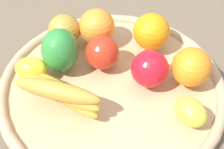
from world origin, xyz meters
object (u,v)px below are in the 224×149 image
at_px(apple_1, 102,53).
at_px(banana_bunch, 61,93).
at_px(lemon_0, 31,69).
at_px(lemon_1, 191,112).
at_px(orange_1, 97,27).
at_px(bell_pepper, 60,50).
at_px(orange_2, 191,67).
at_px(apple_0, 64,30).
at_px(apple_2, 150,69).
at_px(orange_0, 151,32).

bearing_deg(apple_1, banana_bunch, 179.39).
bearing_deg(lemon_0, lemon_1, -75.41).
bearing_deg(apple_1, orange_1, 43.78).
xyz_separation_m(lemon_1, bell_pepper, (-0.02, 0.27, 0.02)).
xyz_separation_m(banana_bunch, lemon_0, (0.02, 0.09, -0.01)).
xyz_separation_m(orange_1, lemon_0, (-0.16, 0.04, -0.02)).
relative_size(banana_bunch, orange_2, 2.16).
height_order(apple_0, lemon_0, apple_0).
distance_m(apple_2, lemon_0, 0.23).
distance_m(orange_2, apple_0, 0.27).
xyz_separation_m(orange_1, lemon_1, (-0.08, -0.26, -0.02)).
bearing_deg(apple_0, banana_bunch, -142.14).
xyz_separation_m(banana_bunch, orange_0, (0.23, -0.05, 0.01)).
xyz_separation_m(banana_bunch, lemon_1, (0.10, -0.21, -0.01)).
height_order(banana_bunch, lemon_0, banana_bunch).
bearing_deg(orange_2, lemon_0, 122.18).
relative_size(orange_1, banana_bunch, 0.47).
relative_size(orange_2, lemon_0, 1.21).
height_order(bell_pepper, apple_0, bell_pepper).
height_order(banana_bunch, lemon_1, banana_bunch).
bearing_deg(orange_0, lemon_0, 145.43).
distance_m(apple_2, bell_pepper, 0.18).
distance_m(orange_1, lemon_0, 0.17).
bearing_deg(lemon_1, apple_0, 82.98).
height_order(banana_bunch, bell_pepper, bell_pepper).
bearing_deg(lemon_0, apple_1, -42.05).
height_order(lemon_1, lemon_0, same).
bearing_deg(orange_0, orange_2, -113.06).
xyz_separation_m(apple_1, orange_2, (0.06, -0.16, 0.00)).
bearing_deg(orange_1, orange_2, -89.40).
height_order(apple_1, lemon_0, apple_1).
relative_size(orange_1, bell_pepper, 0.86).
height_order(apple_2, orange_2, orange_2).
xyz_separation_m(apple_1, bell_pepper, (-0.05, 0.06, 0.01)).
relative_size(orange_0, bell_pepper, 0.86).
bearing_deg(lemon_1, lemon_0, 104.59).
distance_m(orange_0, lemon_0, 0.26).
distance_m(orange_0, lemon_1, 0.20).
bearing_deg(apple_2, lemon_0, 120.87).
height_order(orange_0, lemon_1, orange_0).
distance_m(apple_0, lemon_0, 0.12).
bearing_deg(apple_2, bell_pepper, 110.56).
height_order(apple_2, lemon_0, apple_2).
height_order(banana_bunch, apple_2, apple_2).
relative_size(apple_1, apple_0, 0.99).
height_order(orange_0, orange_2, orange_0).
distance_m(banana_bunch, lemon_1, 0.23).
bearing_deg(apple_0, orange_2, -80.26).
bearing_deg(orange_0, orange_1, 115.80).
height_order(banana_bunch, orange_2, orange_2).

